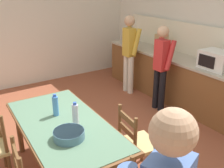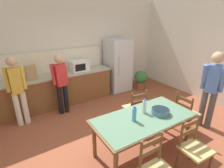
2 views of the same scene
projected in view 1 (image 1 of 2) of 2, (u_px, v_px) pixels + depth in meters
name	position (u px, v px, depth m)	size (l,w,h in m)	color
ground_plane	(97.00, 157.00, 3.59)	(8.32, 8.32, 0.00)	brown
wall_left	(19.00, 21.00, 5.59)	(0.12, 5.20, 2.90)	silver
kitchen_counter	(174.00, 78.00, 5.19)	(3.55, 0.66, 0.89)	brown
counter_splashback	(189.00, 39.00, 5.07)	(3.51, 0.03, 0.60)	#EFE8CB
microwave	(217.00, 60.00, 4.25)	(0.50, 0.39, 0.30)	white
paper_bag	(161.00, 43.00, 5.24)	(0.24, 0.16, 0.36)	tan
dining_table	(64.00, 129.00, 2.99)	(1.84, 0.94, 0.75)	brown
bottle_near_centre	(55.00, 106.00, 3.10)	(0.07, 0.07, 0.27)	#4C8ED6
bottle_off_centre	(75.00, 114.00, 2.90)	(0.07, 0.07, 0.27)	silver
serving_bowl	(69.00, 134.00, 2.66)	(0.32, 0.32, 0.09)	slate
chair_side_far_right	(136.00, 144.00, 3.12)	(0.47, 0.45, 0.91)	brown
person_at_sink	(129.00, 51.00, 5.36)	(0.41, 0.28, 1.62)	silver
person_at_counter	(161.00, 64.00, 4.62)	(0.39, 0.27, 1.55)	black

